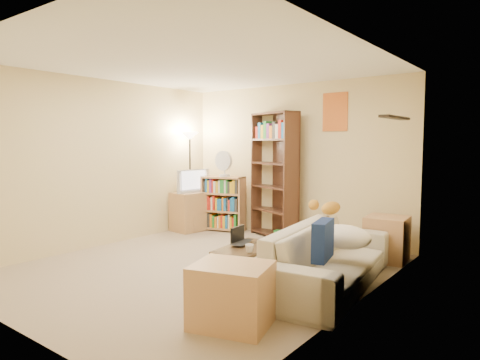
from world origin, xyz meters
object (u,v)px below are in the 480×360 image
object	(u,v)px
short_bookshelf	(223,204)
floor_lamp	(190,152)
sofa	(328,257)
side_table	(387,239)
laptop	(246,243)
tall_bookshelf	(274,172)
mug	(249,248)
tv_stand	(191,211)
tabby_cat	(328,207)
coffee_table	(247,259)
end_cabinet	(232,295)
television	(191,181)
desk_fan	(224,163)

from	to	relation	value
short_bookshelf	floor_lamp	distance (m)	1.10
sofa	side_table	bearing A→B (deg)	-14.35
laptop	tall_bookshelf	bearing A→B (deg)	8.84
mug	tv_stand	xyz separation A→B (m)	(-2.57, 1.77, -0.07)
tall_bookshelf	short_bookshelf	bearing A→B (deg)	-152.48
sofa	short_bookshelf	xyz separation A→B (m)	(-2.78, 1.59, 0.16)
tv_stand	tall_bookshelf	xyz separation A→B (m)	(1.45, 0.46, 0.74)
tabby_cat	short_bookshelf	size ratio (longest dim) A/B	0.53
coffee_table	side_table	world-z (taller)	side_table
laptop	side_table	bearing A→B (deg)	-48.44
coffee_table	tv_stand	distance (m)	2.87
short_bookshelf	floor_lamp	bearing A→B (deg)	-172.21
tall_bookshelf	end_cabinet	bearing A→B (deg)	-42.54
coffee_table	side_table	bearing A→B (deg)	53.52
laptop	mug	world-z (taller)	mug
short_bookshelf	end_cabinet	bearing A→B (deg)	-64.80
end_cabinet	tall_bookshelf	bearing A→B (deg)	116.98
tabby_cat	television	bearing A→B (deg)	170.94
tall_bookshelf	side_table	world-z (taller)	tall_bookshelf
sofa	mug	size ratio (longest dim) A/B	20.81
television	side_table	bearing A→B (deg)	-80.99
mug	side_table	distance (m)	2.10
sofa	tabby_cat	xyz separation A→B (m)	(-0.39, 0.80, 0.41)
tabby_cat	tall_bookshelf	xyz separation A→B (m)	(-1.40, 0.91, 0.35)
mug	tall_bookshelf	distance (m)	2.58
side_table	short_bookshelf	bearing A→B (deg)	176.45
short_bookshelf	floor_lamp	world-z (taller)	floor_lamp
desk_fan	side_table	bearing A→B (deg)	-2.71
tall_bookshelf	end_cabinet	size ratio (longest dim) A/B	3.20
desk_fan	side_table	distance (m)	3.04
sofa	desk_fan	world-z (taller)	desk_fan
short_bookshelf	side_table	distance (m)	2.96
side_table	end_cabinet	bearing A→B (deg)	-97.46
mug	side_table	bearing A→B (deg)	66.16
sofa	short_bookshelf	world-z (taller)	short_bookshelf
coffee_table	laptop	world-z (taller)	laptop
mug	side_table	xyz separation A→B (m)	(0.85, 1.92, -0.12)
tv_stand	side_table	xyz separation A→B (m)	(3.42, 0.15, -0.05)
coffee_table	laptop	bearing A→B (deg)	123.86
floor_lamp	side_table	xyz separation A→B (m)	(3.52, 0.06, -1.09)
tall_bookshelf	short_bookshelf	xyz separation A→B (m)	(-0.99, -0.12, -0.60)
tabby_cat	laptop	bearing A→B (deg)	-116.17
tall_bookshelf	short_bookshelf	size ratio (longest dim) A/B	2.13
mug	tv_stand	size ratio (longest dim) A/B	0.16
coffee_table	end_cabinet	size ratio (longest dim) A/B	1.37
laptop	television	xyz separation A→B (m)	(-2.34, 1.51, 0.50)
desk_fan	side_table	world-z (taller)	desk_fan
television	short_bookshelf	size ratio (longest dim) A/B	0.74
laptop	floor_lamp	xyz separation A→B (m)	(-2.44, 1.60, 1.00)
coffee_table	mug	size ratio (longest dim) A/B	7.96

